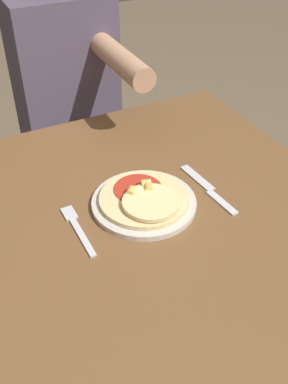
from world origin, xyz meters
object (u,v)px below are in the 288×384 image
plate (144,203)px  knife (209,189)px  dining_table (153,244)px  person_diner (68,98)px  pizza (145,199)px  fork (77,227)px

plate → knife: 0.17m
dining_table → person_diner: (0.02, 0.68, 0.09)m
plate → person_diner: bearing=87.0°
plate → knife: plate is taller
pizza → fork: size_ratio=1.21×
pizza → fork: 0.17m
dining_table → pizza: pizza is taller
person_diner → dining_table: bearing=-91.8°
plate → knife: (0.17, -0.02, -0.00)m
fork → plate: bearing=0.9°
fork → knife: bearing=-3.0°
dining_table → plate: (-0.01, 0.02, 0.12)m
dining_table → plate: plate is taller
knife → person_diner: (-0.13, 0.67, -0.02)m
dining_table → fork: bearing=173.2°
plate → knife: bearing=-6.9°
knife → person_diner: bearing=101.3°
pizza → knife: 0.17m
knife → pizza: bearing=174.8°
fork → person_diner: bearing=72.8°
pizza → dining_table: bearing=-56.8°
plate → dining_table: bearing=-62.2°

